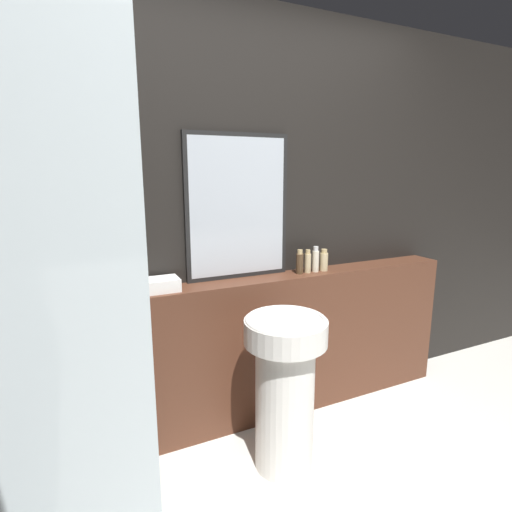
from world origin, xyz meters
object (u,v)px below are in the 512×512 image
object	(u,v)px
pedestal_sink	(285,385)
towel_stack	(162,285)
conditioner_bottle	(308,262)
mirror	(238,207)
lotion_bottle	(315,260)
body_wash_bottle	(324,261)
shampoo_bottle	(300,263)

from	to	relation	value
pedestal_sink	towel_stack	xyz separation A→B (m)	(-0.51, 0.45, 0.49)
pedestal_sink	conditioner_bottle	size ratio (longest dim) A/B	5.66
mirror	lotion_bottle	bearing A→B (deg)	-9.51
lotion_bottle	body_wash_bottle	xyz separation A→B (m)	(0.06, 0.00, -0.01)
shampoo_bottle	lotion_bottle	world-z (taller)	lotion_bottle
pedestal_sink	towel_stack	bearing A→B (deg)	138.45
pedestal_sink	body_wash_bottle	distance (m)	0.87
shampoo_bottle	body_wash_bottle	size ratio (longest dim) A/B	1.08
shampoo_bottle	lotion_bottle	size ratio (longest dim) A/B	0.93
lotion_bottle	pedestal_sink	bearing A→B (deg)	-136.08
mirror	shampoo_bottle	world-z (taller)	mirror
mirror	body_wash_bottle	world-z (taller)	mirror
pedestal_sink	towel_stack	distance (m)	0.84
towel_stack	mirror	bearing A→B (deg)	9.90
pedestal_sink	shampoo_bottle	size ratio (longest dim) A/B	5.47
towel_stack	shampoo_bottle	distance (m)	0.87
towel_stack	conditioner_bottle	world-z (taller)	conditioner_bottle
body_wash_bottle	towel_stack	bearing A→B (deg)	-180.00
mirror	conditioner_bottle	xyz separation A→B (m)	(0.44, -0.08, -0.36)
shampoo_bottle	conditioner_bottle	distance (m)	0.06
shampoo_bottle	body_wash_bottle	xyz separation A→B (m)	(0.18, 0.00, -0.01)
mirror	lotion_bottle	xyz separation A→B (m)	(0.50, -0.08, -0.35)
conditioner_bottle	lotion_bottle	world-z (taller)	lotion_bottle
pedestal_sink	lotion_bottle	world-z (taller)	lotion_bottle
conditioner_bottle	mirror	bearing A→B (deg)	169.27
conditioner_bottle	towel_stack	bearing A→B (deg)	180.00
towel_stack	conditioner_bottle	bearing A→B (deg)	0.00
body_wash_bottle	pedestal_sink	bearing A→B (deg)	-139.73
lotion_bottle	conditioner_bottle	bearing A→B (deg)	180.00
lotion_bottle	body_wash_bottle	distance (m)	0.07
towel_stack	lotion_bottle	size ratio (longest dim) A/B	1.07
lotion_bottle	body_wash_bottle	world-z (taller)	lotion_bottle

